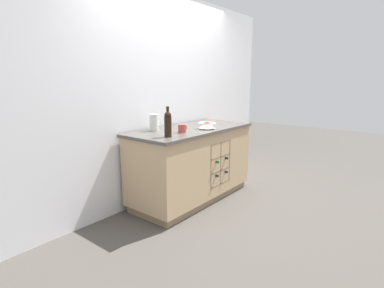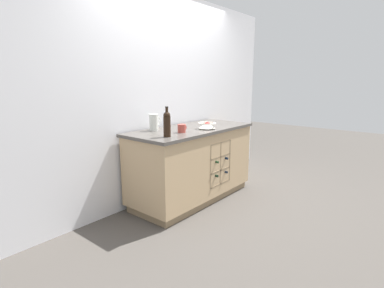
# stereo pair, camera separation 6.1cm
# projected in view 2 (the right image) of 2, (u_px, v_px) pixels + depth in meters

# --- Properties ---
(ground_plane) EXTENTS (14.00, 14.00, 0.00)m
(ground_plane) POSITION_uv_depth(u_px,v_px,m) (192.00, 198.00, 3.84)
(ground_plane) COLOR #4C4742
(back_wall) EXTENTS (4.40, 0.06, 2.55)m
(back_wall) POSITION_uv_depth(u_px,v_px,m) (167.00, 97.00, 3.83)
(back_wall) COLOR white
(back_wall) RESTS_ON ground_plane
(kitchen_island) EXTENTS (1.70, 0.75, 0.91)m
(kitchen_island) POSITION_uv_depth(u_px,v_px,m) (192.00, 163.00, 3.75)
(kitchen_island) COLOR #8B7354
(kitchen_island) RESTS_ON ground_plane
(fruit_bowl) EXTENTS (0.22, 0.22, 0.08)m
(fruit_bowl) POSITION_uv_depth(u_px,v_px,m) (207.00, 125.00, 3.58)
(fruit_bowl) COLOR silver
(fruit_bowl) RESTS_ON kitchen_island
(white_pitcher) EXTENTS (0.16, 0.11, 0.19)m
(white_pitcher) POSITION_uv_depth(u_px,v_px,m) (154.00, 122.00, 3.45)
(white_pitcher) COLOR silver
(white_pitcher) RESTS_ON kitchen_island
(ceramic_mug) EXTENTS (0.13, 0.09, 0.09)m
(ceramic_mug) POSITION_uv_depth(u_px,v_px,m) (182.00, 128.00, 3.34)
(ceramic_mug) COLOR #B7473D
(ceramic_mug) RESTS_ON kitchen_island
(standing_wine_bottle) EXTENTS (0.08, 0.08, 0.31)m
(standing_wine_bottle) POSITION_uv_depth(u_px,v_px,m) (167.00, 123.00, 3.06)
(standing_wine_bottle) COLOR black
(standing_wine_bottle) RESTS_ON kitchen_island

